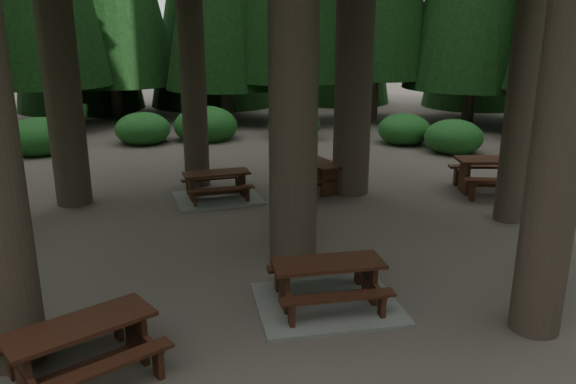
{
  "coord_description": "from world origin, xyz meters",
  "views": [
    {
      "loc": [
        0.39,
        -9.26,
        4.0
      ],
      "look_at": [
        0.72,
        0.52,
        1.1
      ],
      "focal_mm": 35.0,
      "sensor_mm": 36.0,
      "label": 1
    }
  ],
  "objects_px": {
    "picnic_table_e": "(82,342)",
    "picnic_table_f": "(316,170)",
    "picnic_table_c": "(217,191)",
    "picnic_table_a": "(327,291)",
    "picnic_table_d": "(497,170)"
  },
  "relations": [
    {
      "from": "picnic_table_a",
      "to": "picnic_table_e",
      "type": "height_order",
      "value": "picnic_table_e"
    },
    {
      "from": "picnic_table_e",
      "to": "picnic_table_f",
      "type": "distance_m",
      "value": 8.61
    },
    {
      "from": "picnic_table_a",
      "to": "picnic_table_d",
      "type": "distance_m",
      "value": 7.5
    },
    {
      "from": "picnic_table_c",
      "to": "picnic_table_d",
      "type": "distance_m",
      "value": 6.92
    },
    {
      "from": "picnic_table_f",
      "to": "picnic_table_a",
      "type": "bearing_deg",
      "value": -29.79
    },
    {
      "from": "picnic_table_c",
      "to": "picnic_table_e",
      "type": "xyz_separation_m",
      "value": [
        -0.93,
        -7.12,
        0.26
      ]
    },
    {
      "from": "picnic_table_a",
      "to": "picnic_table_c",
      "type": "xyz_separation_m",
      "value": [
        -2.11,
        5.43,
        -0.02
      ]
    },
    {
      "from": "picnic_table_d",
      "to": "picnic_table_f",
      "type": "distance_m",
      "value": 4.49
    },
    {
      "from": "picnic_table_a",
      "to": "picnic_table_c",
      "type": "bearing_deg",
      "value": 101.84
    },
    {
      "from": "picnic_table_d",
      "to": "picnic_table_f",
      "type": "xyz_separation_m",
      "value": [
        -4.46,
        0.48,
        -0.09
      ]
    },
    {
      "from": "picnic_table_c",
      "to": "picnic_table_f",
      "type": "bearing_deg",
      "value": 1.62
    },
    {
      "from": "picnic_table_f",
      "to": "picnic_table_c",
      "type": "bearing_deg",
      "value": -98.64
    },
    {
      "from": "picnic_table_a",
      "to": "picnic_table_f",
      "type": "relative_size",
      "value": 1.08
    },
    {
      "from": "picnic_table_d",
      "to": "picnic_table_e",
      "type": "xyz_separation_m",
      "value": [
        -7.83,
        -7.44,
        -0.1
      ]
    },
    {
      "from": "picnic_table_a",
      "to": "picnic_table_e",
      "type": "xyz_separation_m",
      "value": [
        -3.03,
        -1.69,
        0.25
      ]
    }
  ]
}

